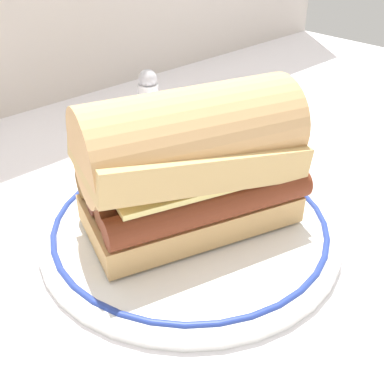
% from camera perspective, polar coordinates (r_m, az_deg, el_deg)
% --- Properties ---
extents(ground_plane, '(1.50, 1.50, 0.00)m').
position_cam_1_polar(ground_plane, '(0.46, -1.18, -4.26)').
color(ground_plane, white).
extents(plate, '(0.29, 0.29, 0.01)m').
position_cam_1_polar(plate, '(0.45, -0.00, -3.97)').
color(plate, white).
rests_on(plate, ground_plane).
extents(sausage_sandwich, '(0.21, 0.16, 0.13)m').
position_cam_1_polar(sausage_sandwich, '(0.41, -0.00, 3.88)').
color(sausage_sandwich, tan).
rests_on(sausage_sandwich, plate).
extents(salt_shaker, '(0.03, 0.03, 0.07)m').
position_cam_1_polar(salt_shaker, '(0.68, -5.37, 11.79)').
color(salt_shaker, white).
rests_on(salt_shaker, ground_plane).
extents(butter_knife, '(0.14, 0.02, 0.01)m').
position_cam_1_polar(butter_knife, '(0.64, 5.51, 7.13)').
color(butter_knife, silver).
rests_on(butter_knife, ground_plane).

